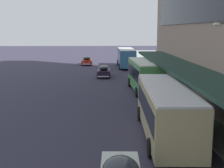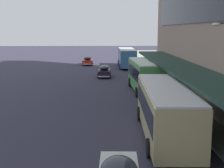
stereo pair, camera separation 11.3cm
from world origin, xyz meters
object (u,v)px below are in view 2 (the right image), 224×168
sedan_lead_mid (88,61)px  fire_hydrant (208,122)px  transit_bus_kerbside_rear (165,108)px  sedan_second_near (104,71)px  transit_bus_kerbside_far (127,57)px  transit_bus_kerbside_front (145,74)px

sedan_lead_mid → fire_hydrant: sedan_lead_mid is taller
transit_bus_kerbside_rear → sedan_second_near: transit_bus_kerbside_rear is taller
sedan_second_near → transit_bus_kerbside_far: bearing=70.1°
transit_bus_kerbside_far → fire_hydrant: (2.92, -34.31, -1.37)m
transit_bus_kerbside_front → transit_bus_kerbside_far: transit_bus_kerbside_front is taller
transit_bus_kerbside_far → sedan_lead_mid: (-7.03, 4.13, -1.09)m
transit_bus_kerbside_far → sedan_lead_mid: 8.23m
transit_bus_kerbside_front → transit_bus_kerbside_rear: transit_bus_kerbside_front is taller
transit_bus_kerbside_rear → fire_hydrant: bearing=23.5°
transit_bus_kerbside_far → sedan_second_near: size_ratio=1.97×
sedan_lead_mid → sedan_second_near: 15.31m
transit_bus_kerbside_rear → transit_bus_kerbside_far: size_ratio=1.08×
transit_bus_kerbside_front → fire_hydrant: 13.06m
sedan_second_near → fire_hydrant: sedan_second_near is taller
transit_bus_kerbside_rear → sedan_second_near: (-3.70, 24.82, -1.02)m
sedan_lead_mid → sedan_second_near: size_ratio=0.93×
sedan_lead_mid → fire_hydrant: (9.96, -38.44, -0.27)m
transit_bus_kerbside_rear → transit_bus_kerbside_far: transit_bus_kerbside_far is taller
sedan_lead_mid → fire_hydrant: 39.71m
transit_bus_kerbside_front → fire_hydrant: (2.53, -12.73, -1.39)m
sedan_lead_mid → transit_bus_kerbside_front: bearing=-73.9°
sedan_lead_mid → sedan_second_near: sedan_second_near is taller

